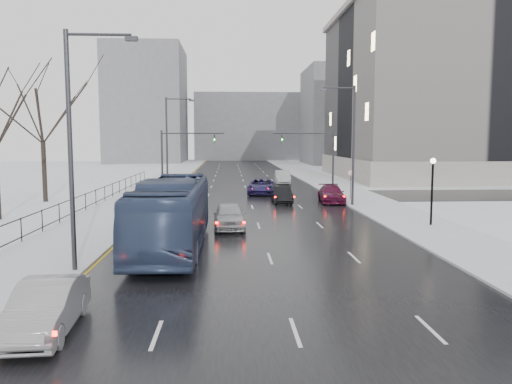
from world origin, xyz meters
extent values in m
cube|color=black|center=(0.00, 60.00, 0.02)|extent=(16.00, 150.00, 0.04)
cube|color=black|center=(0.00, 48.00, 0.02)|extent=(130.00, 10.00, 0.04)
cube|color=silver|center=(-10.50, 60.00, 0.08)|extent=(5.00, 150.00, 0.16)
cube|color=silver|center=(10.50, 60.00, 0.08)|extent=(5.00, 150.00, 0.16)
cube|color=white|center=(-20.00, 60.00, 0.06)|extent=(14.00, 150.00, 0.12)
cube|color=black|center=(-13.00, 30.00, 1.41)|extent=(0.04, 70.00, 0.05)
cube|color=black|center=(-13.00, 30.00, 0.41)|extent=(0.04, 70.00, 0.05)
cylinder|color=black|center=(-13.00, 30.00, 0.81)|extent=(0.06, 0.06, 1.30)
cylinder|color=#2D2D33|center=(8.40, 40.00, 5.00)|extent=(0.20, 0.20, 10.00)
cylinder|color=#2D2D33|center=(7.10, 40.00, 9.80)|extent=(2.60, 0.12, 0.12)
cube|color=#2D2D33|center=(5.80, 40.00, 9.65)|extent=(0.50, 0.25, 0.18)
cylinder|color=#2D2D33|center=(-8.40, 20.00, 5.00)|extent=(0.20, 0.20, 10.00)
cylinder|color=#2D2D33|center=(-7.10, 20.00, 9.80)|extent=(2.60, 0.12, 0.12)
cube|color=#2D2D33|center=(-5.80, 20.00, 9.65)|extent=(0.50, 0.25, 0.18)
cylinder|color=#2D2D33|center=(-8.40, 52.00, 5.00)|extent=(0.20, 0.20, 10.00)
cylinder|color=#2D2D33|center=(-7.10, 52.00, 9.80)|extent=(2.60, 0.12, 0.12)
cube|color=#2D2D33|center=(-5.80, 52.00, 9.65)|extent=(0.50, 0.25, 0.18)
cylinder|color=black|center=(11.00, 30.00, 2.16)|extent=(0.14, 0.14, 4.00)
sphere|color=#FFE5B2|center=(11.00, 30.00, 4.26)|extent=(0.36, 0.36, 0.36)
cylinder|color=#2D2D33|center=(8.40, 48.00, 3.25)|extent=(0.20, 0.20, 6.50)
cylinder|color=#2D2D33|center=(5.40, 48.00, 6.20)|extent=(6.00, 0.12, 0.12)
imported|color=#2D2D33|center=(3.30, 48.00, 5.60)|extent=(0.15, 0.18, 0.90)
sphere|color=#19FF33|center=(3.30, 47.85, 5.60)|extent=(0.16, 0.16, 0.16)
cylinder|color=#2D2D33|center=(-8.40, 48.00, 3.25)|extent=(0.20, 0.20, 6.50)
cylinder|color=#2D2D33|center=(-5.40, 48.00, 6.20)|extent=(6.00, 0.12, 0.12)
imported|color=#2D2D33|center=(-3.30, 48.00, 5.60)|extent=(0.15, 0.18, 0.90)
sphere|color=#19FF33|center=(-3.30, 47.85, 5.60)|extent=(0.16, 0.16, 0.16)
cylinder|color=#2D2D33|center=(9.20, 44.00, 1.41)|extent=(0.06, 0.06, 2.50)
cylinder|color=white|center=(9.20, 44.00, 2.56)|extent=(0.60, 0.03, 0.60)
torus|color=#B20C0C|center=(9.20, 44.00, 2.56)|extent=(0.58, 0.06, 0.58)
cube|color=gray|center=(35.00, 72.00, 12.00)|extent=(40.00, 30.00, 24.00)
cube|color=gray|center=(35.00, 72.00, 24.40)|extent=(41.00, 31.00, 0.80)
cube|color=gray|center=(35.00, 72.00, 1.50)|extent=(40.60, 30.60, 3.00)
cube|color=slate|center=(28.00, 115.00, 11.00)|extent=(24.00, 20.00, 22.00)
cube|color=slate|center=(-22.00, 125.00, 14.00)|extent=(18.00, 22.00, 28.00)
cube|color=slate|center=(4.00, 140.00, 9.00)|extent=(30.00, 18.00, 18.00)
imported|color=gray|center=(-7.20, 13.37, 0.78)|extent=(1.83, 4.59, 1.49)
imported|color=#344265|center=(-4.80, 24.50, 1.83)|extent=(3.11, 12.90, 3.59)
imported|color=#ACADB0|center=(-1.91, 30.09, 0.86)|extent=(2.08, 4.86, 1.64)
imported|color=black|center=(2.72, 42.59, 0.77)|extent=(1.63, 4.45, 1.45)
imported|color=#221B52|center=(1.38, 49.78, 0.83)|extent=(3.23, 5.95, 1.58)
imported|color=#500D2B|center=(7.20, 42.80, 0.78)|extent=(2.46, 5.27, 1.49)
imported|color=#A0A0A4|center=(4.77, 61.05, 0.89)|extent=(1.99, 5.21, 1.69)
camera|label=1|loc=(-1.89, -0.88, 5.60)|focal=35.00mm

